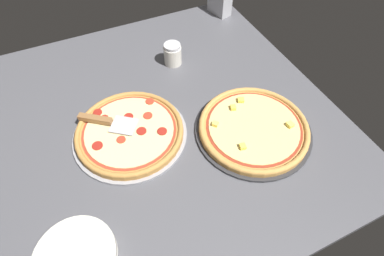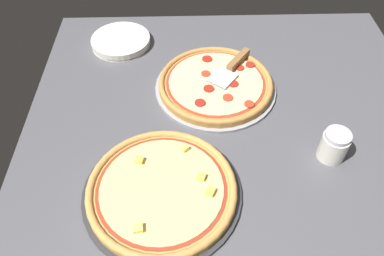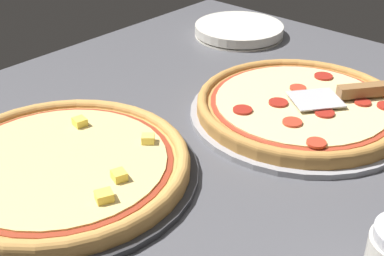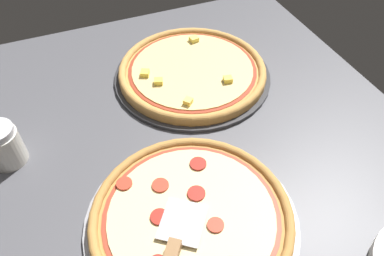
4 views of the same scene
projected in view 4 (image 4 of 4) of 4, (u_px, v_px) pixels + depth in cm
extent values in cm
cube|color=#4C4C51|center=(147.00, 173.00, 79.11)|extent=(124.69, 118.50, 3.60)
cylinder|color=#939399|center=(191.00, 222.00, 68.73)|extent=(39.25, 39.25, 1.00)
cylinder|color=#B77F3D|center=(191.00, 218.00, 67.73)|extent=(36.89, 36.89, 1.76)
torus|color=#B77F3D|center=(191.00, 215.00, 67.09)|extent=(36.89, 36.89, 1.83)
cylinder|color=#A33823|center=(191.00, 215.00, 67.03)|extent=(32.07, 32.07, 0.15)
cylinder|color=beige|center=(191.00, 215.00, 66.94)|extent=(30.25, 30.25, 0.40)
cylinder|color=#B73823|center=(216.00, 225.00, 65.09)|extent=(3.02, 3.02, 0.40)
cylinder|color=#B73823|center=(160.00, 185.00, 70.84)|extent=(3.25, 3.25, 0.40)
cylinder|color=maroon|center=(159.00, 217.00, 66.20)|extent=(3.32, 3.32, 0.40)
cylinder|color=maroon|center=(196.00, 193.00, 69.57)|extent=(3.40, 3.40, 0.40)
cylinder|color=maroon|center=(198.00, 164.00, 74.38)|extent=(3.34, 3.34, 0.40)
cylinder|color=#B73823|center=(124.00, 183.00, 71.11)|extent=(3.09, 3.09, 0.40)
cylinder|color=#2D2D30|center=(192.00, 76.00, 98.16)|extent=(40.60, 40.60, 1.00)
cylinder|color=#C68E47|center=(192.00, 72.00, 97.24)|extent=(38.16, 38.16, 1.55)
torus|color=#C68E47|center=(192.00, 69.00, 96.67)|extent=(38.16, 38.16, 2.00)
cylinder|color=maroon|center=(192.00, 69.00, 96.62)|extent=(33.17, 33.17, 0.15)
cylinder|color=#E5C67A|center=(192.00, 69.00, 96.53)|extent=(31.29, 31.29, 0.40)
cube|color=#F4D64C|center=(145.00, 73.00, 93.94)|extent=(2.80, 2.91, 1.28)
cube|color=#F4D64C|center=(158.00, 81.00, 91.67)|extent=(2.58, 2.43, 1.28)
cube|color=#F9E05B|center=(194.00, 39.00, 104.39)|extent=(2.51, 2.40, 1.28)
cube|color=#F9E05B|center=(188.00, 101.00, 86.70)|extent=(2.63, 2.62, 1.28)
cube|color=#F4D64C|center=(228.00, 79.00, 92.22)|extent=(2.44, 2.28, 1.28)
cube|color=#B7B7BC|center=(183.00, 222.00, 65.06)|extent=(10.99, 11.19, 0.24)
cylinder|color=silver|center=(4.00, 147.00, 76.59)|extent=(7.44, 7.44, 7.86)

